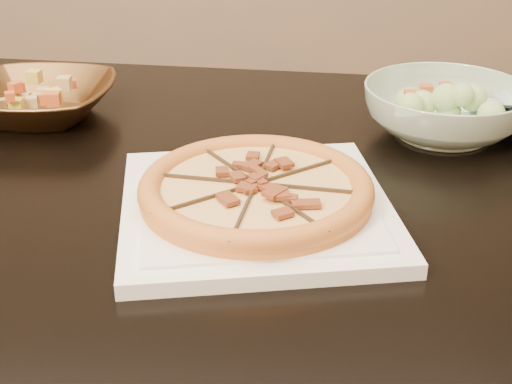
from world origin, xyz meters
TOP-DOWN VIEW (x-y plane):
  - dining_table at (0.08, -0.13)m, footprint 1.46×1.02m
  - plate at (0.19, -0.25)m, footprint 0.35×0.35m
  - pizza at (0.19, -0.25)m, footprint 0.27×0.27m
  - bronze_bowl at (-0.15, 0.05)m, footprint 0.24×0.24m
  - mixed_dish at (-0.15, 0.05)m, footprint 0.11×0.11m
  - salad_bowl at (0.45, 0.00)m, footprint 0.31×0.31m
  - salad at (0.45, 0.00)m, footprint 0.09×0.11m

SIDE VIEW (x-z plane):
  - dining_table at x=0.08m, z-range 0.27..1.02m
  - plate at x=0.19m, z-range 0.75..0.77m
  - bronze_bowl at x=-0.15m, z-range 0.75..0.81m
  - pizza at x=0.19m, z-range 0.77..0.80m
  - salad_bowl at x=0.45m, z-range 0.75..0.82m
  - mixed_dish at x=-0.15m, z-range 0.81..0.83m
  - salad at x=0.45m, z-range 0.82..0.86m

